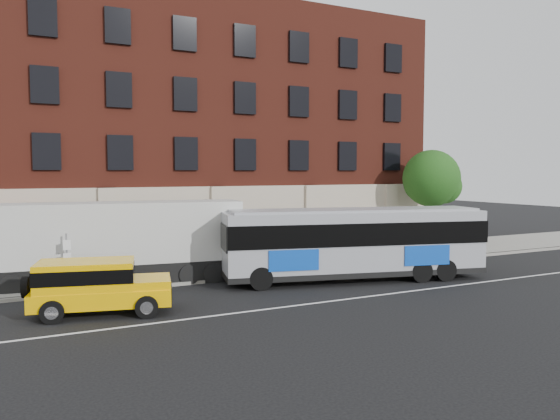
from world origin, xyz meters
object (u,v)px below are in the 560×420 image
sign_pole (67,260)px  street_tree (432,181)px  shipping_container (116,244)px  yellow_suv (95,284)px  city_bus (355,241)px

sign_pole → street_tree: street_tree is taller
street_tree → shipping_container: bearing=-174.1°
yellow_suv → city_bus: bearing=4.5°
street_tree → yellow_suv: 22.80m
street_tree → city_bus: bearing=-149.1°
shipping_container → yellow_suv: bearing=-108.3°
city_bus → shipping_container: 10.63m
city_bus → yellow_suv: 11.54m
sign_pole → yellow_suv: (0.56, -3.57, -0.37)m
yellow_suv → shipping_container: size_ratio=0.46×
sign_pole → city_bus: 12.34m
sign_pole → shipping_container: shipping_container is taller
yellow_suv → street_tree: bearing=17.8°
city_bus → yellow_suv: city_bus is taller
street_tree → yellow_suv: street_tree is taller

